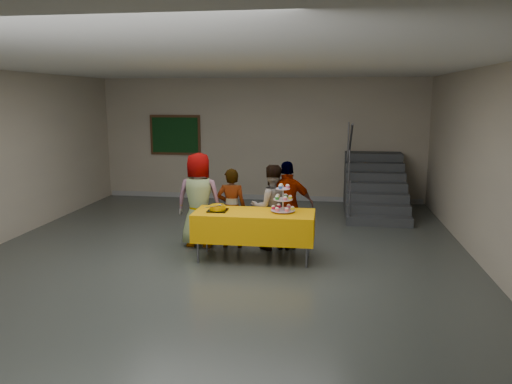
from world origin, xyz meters
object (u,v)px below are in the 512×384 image
bake_table (254,225)px  bear_cake (218,207)px  schoolchild_a (199,200)px  schoolchild_b (232,208)px  schoolchild_c (271,207)px  staircase (374,189)px  cupcake_stand (283,201)px  schoolchild_d (288,205)px  noticeboard (175,135)px

bake_table → bear_cake: (-0.58, -0.01, 0.27)m
bake_table → schoolchild_a: bearing=149.9°
schoolchild_b → schoolchild_c: size_ratio=0.95×
bear_cake → schoolchild_a: (-0.47, 0.62, -0.02)m
schoolchild_b → staircase: bearing=-131.4°
bear_cake → schoolchild_c: size_ratio=0.25×
cupcake_stand → schoolchild_c: size_ratio=0.31×
bake_table → schoolchild_d: schoolchild_d is taller
bake_table → noticeboard: 5.51m
schoolchild_d → staircase: 3.62m
bear_cake → schoolchild_a: 0.77m
staircase → noticeboard: size_ratio=1.85×
bake_table → cupcake_stand: cupcake_stand is taller
bake_table → cupcake_stand: bearing=8.2°
bear_cake → staircase: size_ratio=0.15×
schoolchild_c → staircase: staircase is taller
cupcake_stand → schoolchild_d: 0.62m
schoolchild_c → staircase: (1.97, 3.24, -0.23)m
bear_cake → schoolchild_c: bearing=38.3°
bake_table → schoolchild_c: schoolchild_c is taller
schoolchild_b → staircase: (2.65, 3.24, -0.19)m
schoolchild_b → schoolchild_d: schoolchild_d is taller
noticeboard → schoolchild_c: bearing=-54.4°
bear_cake → staircase: staircase is taller
schoolchild_b → schoolchild_c: schoolchild_c is taller
cupcake_stand → noticeboard: (-3.16, 4.61, 0.66)m
bake_table → staircase: (2.17, 3.84, -0.07)m
bake_table → bear_cake: 0.64m
schoolchild_b → staircase: 4.19m
schoolchild_c → cupcake_stand: bearing=96.6°
schoolchild_a → noticeboard: 4.47m
bear_cake → noticeboard: noticeboard is taller
bake_table → schoolchild_b: (-0.48, 0.60, 0.13)m
schoolchild_d → staircase: staircase is taller
cupcake_stand → schoolchild_c: bearing=114.1°
bear_cake → cupcake_stand: bearing=4.3°
bake_table → cupcake_stand: (0.44, 0.06, 0.38)m
cupcake_stand → schoolchild_b: 1.10m
schoolchild_a → schoolchild_d: bearing=-176.6°
cupcake_stand → schoolchild_d: schoolchild_d is taller
schoolchild_d → schoolchild_b: bearing=-11.0°
schoolchild_d → noticeboard: 5.20m
schoolchild_c → noticeboard: size_ratio=1.11×
noticeboard → staircase: bearing=-9.7°
staircase → cupcake_stand: bearing=-114.5°
cupcake_stand → noticeboard: noticeboard is taller
schoolchild_b → schoolchild_c: (0.68, 0.00, 0.04)m
schoolchild_a → schoolchild_b: bearing=-178.6°
bear_cake → schoolchild_b: size_ratio=0.26×
bake_table → schoolchild_b: bearing=128.4°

